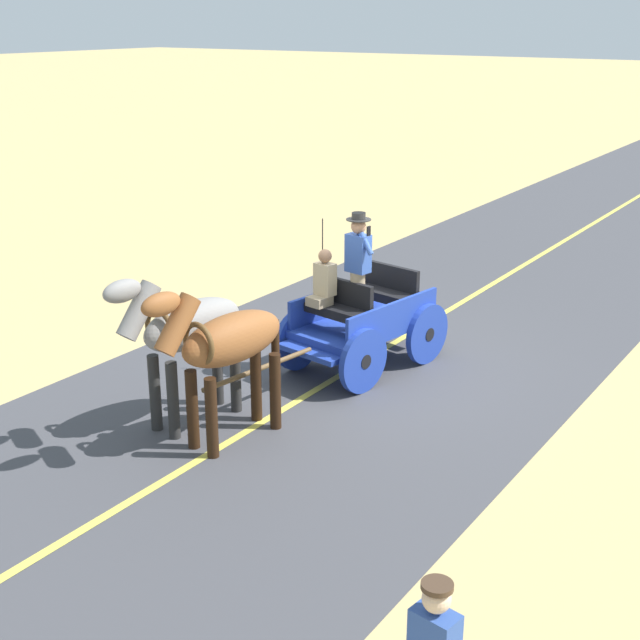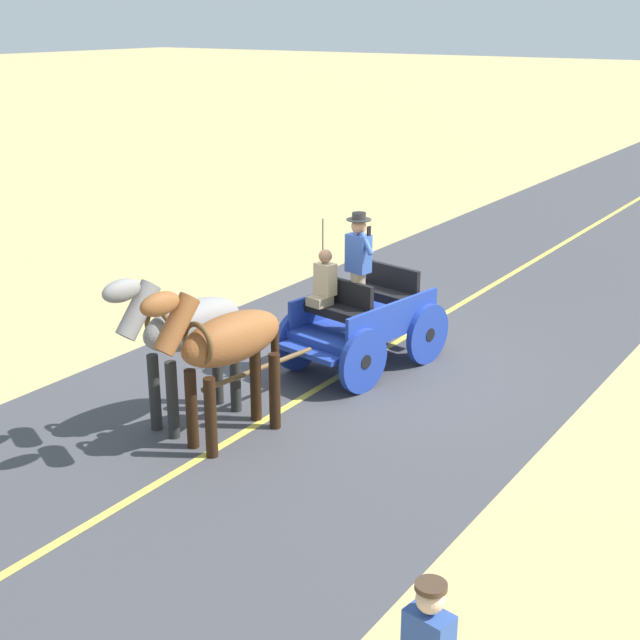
{
  "view_description": "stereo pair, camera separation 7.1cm",
  "coord_description": "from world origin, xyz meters",
  "views": [
    {
      "loc": [
        -6.59,
        11.01,
        5.18
      ],
      "look_at": [
        -0.07,
        1.28,
        1.1
      ],
      "focal_mm": 49.37,
      "sensor_mm": 36.0,
      "label": 1
    },
    {
      "loc": [
        -6.65,
        10.97,
        5.18
      ],
      "look_at": [
        -0.07,
        1.28,
        1.1
      ],
      "focal_mm": 49.37,
      "sensor_mm": 36.0,
      "label": 2
    }
  ],
  "objects": [
    {
      "name": "horse_drawn_carriage",
      "position": [
        -0.06,
        0.16,
        0.82
      ],
      "size": [
        1.77,
        4.51,
        2.5
      ],
      "color": "#1E3899",
      "rests_on": "ground"
    },
    {
      "name": "road_surface",
      "position": [
        0.0,
        0.0,
        0.0
      ],
      "size": [
        6.76,
        160.0,
        0.01
      ],
      "primitive_type": "cube",
      "color": "#424247",
      "rests_on": "ground"
    },
    {
      "name": "horse_off_side",
      "position": [
        0.79,
        3.1,
        1.32
      ],
      "size": [
        0.76,
        2.15,
        2.21
      ],
      "color": "gray",
      "rests_on": "ground"
    },
    {
      "name": "ground_plane",
      "position": [
        0.0,
        0.0,
        0.0
      ],
      "size": [
        200.0,
        200.0,
        0.0
      ],
      "primitive_type": "plane",
      "color": "tan"
    },
    {
      "name": "horse_near_side",
      "position": [
        0.03,
        3.21,
        1.32
      ],
      "size": [
        0.79,
        2.15,
        2.21
      ],
      "color": "brown",
      "rests_on": "ground"
    },
    {
      "name": "road_centre_stripe",
      "position": [
        0.0,
        0.0,
        0.01
      ],
      "size": [
        0.12,
        160.0,
        0.0
      ],
      "primitive_type": "cube",
      "color": "#DBCC4C",
      "rests_on": "road_surface"
    }
  ]
}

